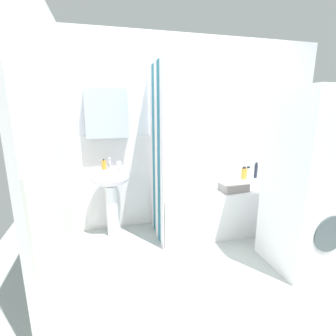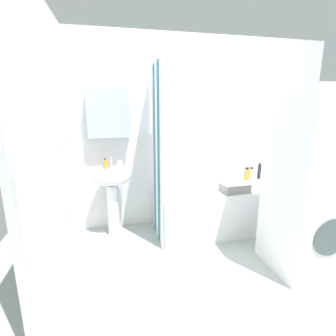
# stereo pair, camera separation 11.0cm
# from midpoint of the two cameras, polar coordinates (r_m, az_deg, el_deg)

# --- Properties ---
(ground_plane) EXTENTS (4.80, 5.60, 0.04)m
(ground_plane) POSITION_cam_midpoint_polar(r_m,az_deg,el_deg) (2.66, 13.94, -22.47)
(ground_plane) COLOR #B0B9B5
(wall_back_tiled) EXTENTS (3.60, 0.18, 2.40)m
(wall_back_tiled) POSITION_cam_midpoint_polar(r_m,az_deg,el_deg) (3.31, 3.58, 6.84)
(wall_back_tiled) COLOR white
(wall_back_tiled) RESTS_ON ground_plane
(wall_left_tiled) EXTENTS (0.07, 1.81, 2.40)m
(wall_left_tiled) POSITION_cam_midpoint_polar(r_m,az_deg,el_deg) (2.29, -26.33, 1.82)
(wall_left_tiled) COLOR white
(wall_left_tiled) RESTS_ON ground_plane
(sink) EXTENTS (0.44, 0.34, 0.83)m
(sink) POSITION_cam_midpoint_polar(r_m,az_deg,el_deg) (3.03, -13.92, -4.42)
(sink) COLOR white
(sink) RESTS_ON ground_plane
(faucet) EXTENTS (0.03, 0.12, 0.12)m
(faucet) POSITION_cam_midpoint_polar(r_m,az_deg,el_deg) (3.04, -14.25, 1.14)
(faucet) COLOR silver
(faucet) RESTS_ON sink
(soap_dispenser) EXTENTS (0.05, 0.05, 0.12)m
(soap_dispenser) POSITION_cam_midpoint_polar(r_m,az_deg,el_deg) (3.00, -15.45, 0.75)
(soap_dispenser) COLOR gold
(soap_dispenser) RESTS_ON sink
(toothbrush_cup) EXTENTS (0.06, 0.06, 0.09)m
(toothbrush_cup) POSITION_cam_midpoint_polar(r_m,az_deg,el_deg) (2.97, -12.13, 0.62)
(toothbrush_cup) COLOR white
(toothbrush_cup) RESTS_ON sink
(bathtub) EXTENTS (1.57, 0.68, 0.56)m
(bathtub) POSITION_cam_midpoint_polar(r_m,az_deg,el_deg) (3.29, 10.45, -8.93)
(bathtub) COLOR white
(bathtub) RESTS_ON ground_plane
(shower_curtain) EXTENTS (0.01, 0.68, 2.00)m
(shower_curtain) POSITION_cam_midpoint_polar(r_m,az_deg,el_deg) (2.84, -3.74, 2.87)
(shower_curtain) COLOR white
(shower_curtain) RESTS_ON ground_plane
(body_wash_bottle) EXTENTS (0.04, 0.04, 0.22)m
(body_wash_bottle) POSITION_cam_midpoint_polar(r_m,az_deg,el_deg) (3.72, 18.66, -0.58)
(body_wash_bottle) COLOR #202534
(body_wash_bottle) RESTS_ON bathtub
(shampoo_bottle) EXTENTS (0.06, 0.06, 0.18)m
(shampoo_bottle) POSITION_cam_midpoint_polar(r_m,az_deg,el_deg) (3.65, 17.03, -1.09)
(shampoo_bottle) COLOR white
(shampoo_bottle) RESTS_ON bathtub
(lotion_bottle) EXTENTS (0.07, 0.07, 0.18)m
(lotion_bottle) POSITION_cam_midpoint_polar(r_m,az_deg,el_deg) (3.61, 16.13, -1.19)
(lotion_bottle) COLOR gold
(lotion_bottle) RESTS_ON bathtub
(towel_folded) EXTENTS (0.34, 0.24, 0.10)m
(towel_folded) POSITION_cam_midpoint_polar(r_m,az_deg,el_deg) (3.08, 13.77, -4.23)
(towel_folded) COLOR gray
(towel_folded) RESTS_ON bathtub
(washer_dryer_stack) EXTENTS (0.61, 0.61, 1.71)m
(washer_dryer_stack) POSITION_cam_midpoint_polar(r_m,az_deg,el_deg) (2.66, 28.49, -2.77)
(washer_dryer_stack) COLOR white
(washer_dryer_stack) RESTS_ON ground_plane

